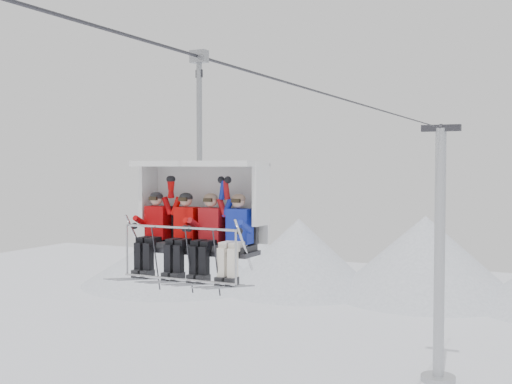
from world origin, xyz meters
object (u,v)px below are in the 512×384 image
at_px(chairlift_carrier, 203,204).
at_px(skier_center_left, 184,231).
at_px(lift_tower_right, 439,272).
at_px(skier_far_left, 154,229).
at_px(skier_center_right, 209,232).
at_px(skier_far_right, 236,234).

distance_m(chairlift_carrier, skier_center_left, 0.60).
height_order(lift_tower_right, skier_far_left, lift_tower_right).
bearing_deg(skier_center_right, skier_far_left, 180.00).
bearing_deg(skier_center_right, lift_tower_right, 90.67).
xyz_separation_m(chairlift_carrier, skier_far_right, (0.83, -0.30, -0.47)).
bearing_deg(skier_far_left, skier_center_right, 0.00).
bearing_deg(lift_tower_right, skier_far_left, -92.01).
distance_m(skier_center_left, skier_center_right, 0.51).
relative_size(skier_far_left, skier_center_right, 1.00).
height_order(chairlift_carrier, skier_far_left, chairlift_carrier).
relative_size(chairlift_carrier, skier_far_right, 2.36).
xyz_separation_m(chairlift_carrier, skier_center_right, (0.29, -0.30, -0.47)).
bearing_deg(lift_tower_right, chairlift_carrier, -90.00).
distance_m(skier_center_left, skier_far_right, 1.06).
height_order(chairlift_carrier, skier_far_right, chairlift_carrier).
bearing_deg(skier_center_left, chairlift_carrier, 53.56).
bearing_deg(lift_tower_right, skier_center_right, -89.33).
xyz_separation_m(chairlift_carrier, skier_far_left, (-0.86, -0.30, -0.47)).
xyz_separation_m(lift_tower_right, chairlift_carrier, (0.00, -24.19, 4.90)).
relative_size(skier_center_left, skier_far_right, 1.00).
relative_size(chairlift_carrier, skier_center_left, 2.36).
bearing_deg(chairlift_carrier, skier_center_right, -46.74).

